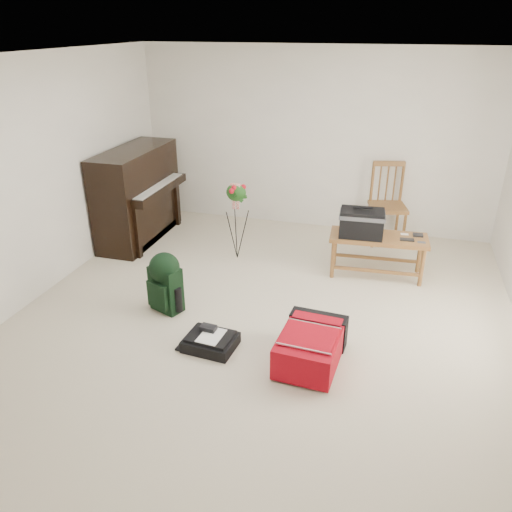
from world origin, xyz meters
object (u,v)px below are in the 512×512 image
(green_backpack, at_px, (165,279))
(bench, at_px, (367,227))
(dining_chair, at_px, (388,204))
(red_suitcase, at_px, (312,343))
(black_duffel, at_px, (211,341))
(flower_stand, at_px, (237,222))
(piano, at_px, (138,197))

(green_backpack, bearing_deg, bench, 57.70)
(dining_chair, distance_m, red_suitcase, 3.00)
(black_duffel, xyz_separation_m, green_backpack, (-0.68, 0.51, 0.29))
(bench, height_order, red_suitcase, bench)
(black_duffel, distance_m, flower_stand, 2.01)
(black_duffel, height_order, green_backpack, green_backpack)
(dining_chair, relative_size, green_backpack, 1.66)
(bench, bearing_deg, black_duffel, -126.52)
(bench, bearing_deg, dining_chair, 76.09)
(red_suitcase, distance_m, black_duffel, 0.94)
(bench, distance_m, dining_chair, 1.13)
(dining_chair, bearing_deg, bench, -114.18)
(bench, height_order, green_backpack, bench)
(piano, distance_m, flower_stand, 1.51)
(piano, bearing_deg, dining_chair, 14.37)
(bench, distance_m, red_suitcase, 1.90)
(red_suitcase, height_order, green_backpack, green_backpack)
(dining_chair, height_order, flower_stand, dining_chair)
(dining_chair, bearing_deg, green_backpack, -144.04)
(piano, bearing_deg, black_duffel, -49.67)
(piano, height_order, bench, piano)
(green_backpack, bearing_deg, flower_stand, 98.87)
(piano, xyz_separation_m, dining_chair, (3.28, 0.84, -0.07))
(bench, distance_m, flower_stand, 1.60)
(piano, relative_size, dining_chair, 1.39)
(flower_stand, bearing_deg, green_backpack, -99.61)
(red_suitcase, xyz_separation_m, flower_stand, (-1.30, 1.84, 0.33))
(dining_chair, bearing_deg, black_duffel, -129.32)
(red_suitcase, height_order, black_duffel, red_suitcase)
(bench, height_order, black_duffel, bench)
(bench, distance_m, green_backpack, 2.38)
(piano, xyz_separation_m, green_backpack, (1.18, -1.68, -0.24))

